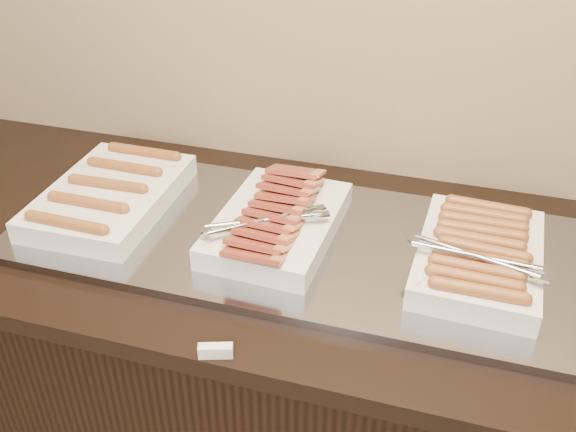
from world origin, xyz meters
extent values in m
cube|color=black|center=(0.00, 2.13, 0.43)|extent=(2.00, 0.70, 0.86)
cube|color=black|center=(0.00, 2.13, 0.88)|extent=(2.06, 0.76, 0.04)
cube|color=gray|center=(0.02, 2.13, 0.91)|extent=(1.20, 0.50, 0.02)
cube|color=silver|center=(-0.41, 2.13, 0.95)|extent=(0.27, 0.40, 0.05)
cylinder|color=#9B5530|center=(-0.41, 1.96, 0.98)|extent=(0.18, 0.03, 0.03)
cylinder|color=#9B5530|center=(-0.41, 2.05, 0.98)|extent=(0.18, 0.03, 0.03)
cylinder|color=#9B5530|center=(-0.41, 2.13, 0.98)|extent=(0.18, 0.03, 0.03)
cylinder|color=#9B5530|center=(-0.41, 2.21, 0.98)|extent=(0.18, 0.03, 0.03)
cylinder|color=#9B5530|center=(-0.40, 2.30, 0.98)|extent=(0.17, 0.03, 0.03)
cube|color=silver|center=(0.00, 2.13, 0.95)|extent=(0.25, 0.37, 0.05)
cube|color=#974131|center=(0.00, 1.99, 0.97)|extent=(0.12, 0.09, 0.04)
cube|color=#974131|center=(-0.01, 2.02, 0.97)|extent=(0.12, 0.09, 0.04)
cube|color=#974131|center=(0.00, 2.05, 0.98)|extent=(0.13, 0.10, 0.04)
cube|color=#974131|center=(-0.01, 2.08, 0.98)|extent=(0.13, 0.10, 0.04)
cube|color=#974131|center=(0.00, 2.11, 0.98)|extent=(0.13, 0.10, 0.04)
cube|color=#974131|center=(0.00, 2.15, 0.99)|extent=(0.12, 0.09, 0.04)
cube|color=#974131|center=(0.00, 2.18, 0.99)|extent=(0.12, 0.09, 0.04)
cube|color=#974131|center=(0.00, 2.21, 0.99)|extent=(0.13, 0.10, 0.04)
cube|color=#974131|center=(0.00, 2.24, 0.99)|extent=(0.13, 0.10, 0.04)
cube|color=#974131|center=(-0.01, 2.27, 1.00)|extent=(0.12, 0.09, 0.04)
cube|color=silver|center=(0.42, 2.13, 0.95)|extent=(0.25, 0.36, 0.05)
cylinder|color=#9B5530|center=(0.42, 1.98, 0.98)|extent=(0.16, 0.03, 0.03)
cylinder|color=#9B5530|center=(0.41, 2.02, 0.98)|extent=(0.16, 0.03, 0.03)
cylinder|color=#9B5530|center=(0.41, 2.05, 0.98)|extent=(0.16, 0.03, 0.03)
cylinder|color=#9B5530|center=(0.42, 2.08, 0.98)|extent=(0.16, 0.03, 0.03)
cylinder|color=#9B5530|center=(0.42, 2.11, 0.98)|extent=(0.16, 0.04, 0.03)
cylinder|color=#9B5530|center=(0.41, 2.15, 0.98)|extent=(0.16, 0.03, 0.03)
cylinder|color=#9B5530|center=(0.42, 2.18, 0.98)|extent=(0.16, 0.03, 0.03)
cylinder|color=#9B5530|center=(0.42, 2.21, 0.98)|extent=(0.16, 0.03, 0.03)
cylinder|color=#9B5530|center=(0.42, 2.24, 0.98)|extent=(0.16, 0.03, 0.03)
cylinder|color=#9B5530|center=(0.42, 2.28, 0.98)|extent=(0.16, 0.04, 0.03)
cube|color=silver|center=(0.00, 1.77, 0.91)|extent=(0.06, 0.04, 0.02)
camera|label=1|loc=(0.35, 1.04, 1.71)|focal=40.00mm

